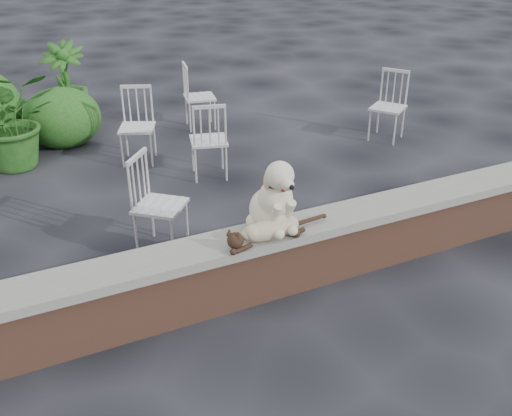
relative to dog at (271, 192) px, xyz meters
name	(u,v)px	position (x,y,z in m)	size (l,w,h in m)	color
ground	(297,282)	(0.24, -0.04, -0.90)	(60.00, 60.00, 0.00)	black
brick_wall	(297,258)	(0.24, -0.04, -0.65)	(6.00, 0.30, 0.50)	brown
capstone	(299,228)	(0.24, -0.04, -0.36)	(6.20, 0.40, 0.08)	slate
dog	(271,192)	(0.00, 0.00, 0.00)	(0.42, 0.55, 0.64)	beige
cat	(270,228)	(-0.08, -0.15, -0.23)	(1.12, 0.27, 0.19)	tan
chair_c	(209,139)	(0.40, 2.38, -0.43)	(0.56, 0.56, 0.94)	silver
chair_d	(388,106)	(3.08, 2.48, -0.43)	(0.56, 0.56, 0.94)	silver
chair_a	(160,204)	(-0.62, 1.01, -0.43)	(0.56, 0.56, 0.94)	silver
chair_e	(200,96)	(0.93, 4.07, -0.43)	(0.56, 0.56, 0.94)	silver
chair_b	(137,126)	(-0.24, 3.18, -0.43)	(0.56, 0.56, 0.94)	silver
potted_plant_a	(12,120)	(-1.63, 3.70, -0.30)	(1.09, 0.94, 1.21)	#165017
potted_plant_b	(65,83)	(-0.77, 5.17, -0.31)	(0.66, 0.66, 1.18)	#165017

